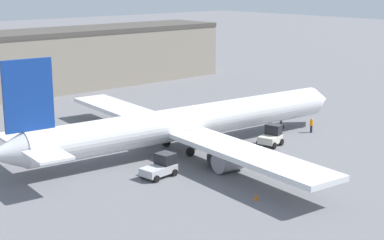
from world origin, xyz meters
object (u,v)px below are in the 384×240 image
at_px(belt_loader_truck, 227,156).
at_px(safety_cone_near, 317,169).
at_px(ground_crew_worker, 311,125).
at_px(pushback_tug, 271,136).
at_px(safety_cone_far, 256,197).
at_px(airplane, 184,124).
at_px(baggage_tug, 161,166).

distance_m(belt_loader_truck, safety_cone_near, 8.66).
bearing_deg(ground_crew_worker, pushback_tug, 117.19).
bearing_deg(ground_crew_worker, belt_loader_truck, 121.64).
distance_m(belt_loader_truck, safety_cone_far, 9.45).
height_order(airplane, pushback_tug, airplane).
relative_size(baggage_tug, belt_loader_truck, 1.01).
height_order(baggage_tug, belt_loader_truck, belt_loader_truck).
bearing_deg(airplane, safety_cone_near, -66.09).
xyz_separation_m(airplane, pushback_tug, (8.34, -4.94, -1.87)).
relative_size(airplane, belt_loader_truck, 12.22).
xyz_separation_m(baggage_tug, pushback_tug, (15.43, 0.10, 0.07)).
bearing_deg(belt_loader_truck, safety_cone_near, -29.00).
bearing_deg(belt_loader_truck, airplane, 114.06).
height_order(ground_crew_worker, safety_cone_near, ground_crew_worker).
distance_m(ground_crew_worker, belt_loader_truck, 16.54).
height_order(airplane, safety_cone_near, airplane).
xyz_separation_m(baggage_tug, belt_loader_truck, (6.81, -1.75, 0.03)).
bearing_deg(safety_cone_near, pushback_tug, 67.50).
relative_size(belt_loader_truck, safety_cone_far, 6.43).
distance_m(airplane, pushback_tug, 9.87).
distance_m(airplane, safety_cone_far, 15.97).
relative_size(baggage_tug, safety_cone_near, 6.47).
bearing_deg(baggage_tug, belt_loader_truck, -21.14).
bearing_deg(airplane, pushback_tug, -25.14).
bearing_deg(pushback_tug, airplane, 135.68).
bearing_deg(safety_cone_far, ground_crew_worker, 26.52).
bearing_deg(pushback_tug, ground_crew_worker, -9.94).
distance_m(airplane, baggage_tug, 8.91).
distance_m(ground_crew_worker, safety_cone_near, 14.88).
height_order(belt_loader_truck, safety_cone_far, belt_loader_truck).
relative_size(safety_cone_near, safety_cone_far, 1.00).
distance_m(baggage_tug, belt_loader_truck, 7.04).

